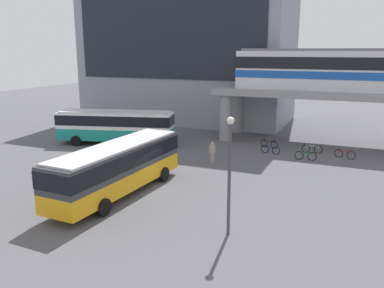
{
  "coord_description": "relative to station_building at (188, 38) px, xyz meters",
  "views": [
    {
      "loc": [
        12.71,
        -21.96,
        8.93
      ],
      "look_at": [
        1.55,
        4.16,
        2.2
      ],
      "focal_mm": 37.44,
      "sensor_mm": 36.0,
      "label": 1
    }
  ],
  "objects": [
    {
      "name": "ground_plane",
      "position": [
        8.38,
        -16.11,
        -10.36
      ],
      "size": [
        120.0,
        120.0,
        0.0
      ],
      "primitive_type": "plane",
      "color": "#515156"
    },
    {
      "name": "station_building",
      "position": [
        0.0,
        0.0,
        0.0
      ],
      "size": [
        25.69,
        12.1,
        20.7
      ],
      "color": "gray",
      "rests_on": "ground_plane"
    },
    {
      "name": "elevated_platform",
      "position": [
        21.64,
        -8.37,
        -5.93
      ],
      "size": [
        28.33,
        6.01,
        5.18
      ],
      "color": "gray",
      "rests_on": "ground_plane"
    },
    {
      "name": "train",
      "position": [
        21.11,
        -8.37,
        -3.2
      ],
      "size": [
        23.47,
        2.96,
        3.84
      ],
      "color": "silver",
      "rests_on": "elevated_platform"
    },
    {
      "name": "bus_main",
      "position": [
        7.49,
        -27.95,
        -8.37
      ],
      "size": [
        3.17,
        11.16,
        3.22
      ],
      "color": "orange",
      "rests_on": "ground_plane"
    },
    {
      "name": "bus_secondary",
      "position": [
        -0.45,
        -16.32,
        -8.37
      ],
      "size": [
        11.32,
        5.36,
        3.22
      ],
      "color": "teal",
      "rests_on": "ground_plane"
    },
    {
      "name": "bicycle_black",
      "position": [
        13.47,
        -11.94,
        -10.0
      ],
      "size": [
        1.72,
        0.63,
        1.04
      ],
      "color": "black",
      "rests_on": "ground_plane"
    },
    {
      "name": "bicycle_silver",
      "position": [
        17.4,
        -12.34,
        -10.0
      ],
      "size": [
        1.78,
        0.31,
        1.04
      ],
      "color": "black",
      "rests_on": "ground_plane"
    },
    {
      "name": "bicycle_red",
      "position": [
        20.16,
        -13.16,
        -10.0
      ],
      "size": [
        1.71,
        0.65,
        1.04
      ],
      "color": "black",
      "rests_on": "ground_plane"
    },
    {
      "name": "bicycle_green",
      "position": [
        17.19,
        -15.01,
        -10.0
      ],
      "size": [
        1.79,
        0.14,
        1.04
      ],
      "color": "black",
      "rests_on": "ground_plane"
    },
    {
      "name": "bicycle_blue",
      "position": [
        14.06,
        -14.06,
        -10.0
      ],
      "size": [
        1.76,
        0.44,
        1.04
      ],
      "color": "black",
      "rests_on": "ground_plane"
    },
    {
      "name": "pedestrian_by_bike_rack",
      "position": [
        10.38,
        -18.83,
        -9.53
      ],
      "size": [
        0.45,
        0.34,
        1.75
      ],
      "color": "gray",
      "rests_on": "ground_plane"
    },
    {
      "name": "lamp_post",
      "position": [
        15.56,
        -30.57,
        -6.85
      ],
      "size": [
        0.36,
        0.36,
        5.9
      ],
      "color": "#3F3F44",
      "rests_on": "ground_plane"
    }
  ]
}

